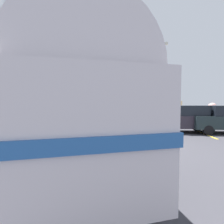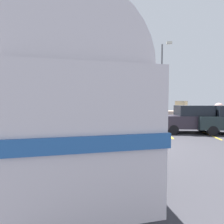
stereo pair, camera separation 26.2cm
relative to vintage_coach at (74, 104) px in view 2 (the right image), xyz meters
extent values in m
cube|color=#38373D|center=(1.57, 3.00, -2.04)|extent=(32.00, 26.00, 0.02)
cube|color=#C1A792|center=(1.57, 14.80, -1.50)|extent=(31.36, 1.80, 1.10)
cube|color=#CEB385|center=(-11.02, 15.22, -0.37)|extent=(1.24, 1.41, 1.17)
cube|color=#C0AD9F|center=(-7.91, 14.44, -0.54)|extent=(0.96, 1.02, 0.81)
sphere|color=tan|center=(-4.71, 15.19, -0.48)|extent=(0.93, 0.93, 0.93)
cube|color=#B69D94|center=(-1.94, 14.29, -0.56)|extent=(0.98, 0.95, 0.77)
cube|color=#C0A59E|center=(1.98, 14.91, -0.43)|extent=(1.26, 1.12, 1.05)
sphere|color=#B7A1A2|center=(5.17, 15.33, -0.52)|extent=(0.87, 0.87, 0.87)
cube|color=tan|center=(7.52, 15.16, -0.39)|extent=(1.50, 1.52, 1.13)
sphere|color=#D19B94|center=(11.31, 14.58, -0.49)|extent=(0.91, 0.91, 0.91)
cube|color=gold|center=(4.32, 6.50, -2.03)|extent=(0.12, 4.40, 0.01)
cube|color=gold|center=(6.92, 6.50, -2.03)|extent=(0.12, 4.40, 0.01)
cylinder|color=black|center=(-1.91, 2.08, -1.55)|extent=(0.58, 1.00, 0.96)
cylinder|color=black|center=(0.18, 2.82, -1.55)|extent=(0.58, 1.00, 0.96)
cylinder|color=black|center=(-0.17, -2.83, -1.55)|extent=(0.58, 1.00, 0.96)
cylinder|color=black|center=(1.91, -2.09, -1.55)|extent=(0.58, 1.00, 0.96)
cube|color=silver|center=(0.00, 0.00, -0.48)|extent=(5.06, 8.72, 2.10)
cylinder|color=silver|center=(0.00, 0.00, 0.57)|extent=(4.76, 8.34, 2.20)
cube|color=#26589C|center=(0.00, 0.00, -0.42)|extent=(5.13, 8.82, 0.20)
cube|color=black|center=(0.00, 0.00, 0.10)|extent=(4.98, 8.42, 0.64)
cube|color=silver|center=(-1.42, 4.02, -1.35)|extent=(2.20, 0.91, 0.28)
cylinder|color=black|center=(4.65, 5.78, -1.72)|extent=(0.63, 0.24, 0.62)
cylinder|color=black|center=(4.55, 7.30, -1.72)|extent=(0.63, 0.24, 0.62)
cylinder|color=black|center=(7.19, 5.95, -1.72)|extent=(0.63, 0.24, 0.62)
cylinder|color=black|center=(7.09, 7.48, -1.72)|extent=(0.63, 0.24, 0.62)
cube|color=#2D2731|center=(5.87, 6.63, -1.27)|extent=(4.21, 1.98, 0.84)
cube|color=black|center=(6.12, 6.64, -0.51)|extent=(2.30, 1.71, 0.68)
cylinder|color=black|center=(6.97, 5.62, -1.72)|extent=(0.63, 0.24, 0.62)
cylinder|color=black|center=(6.86, 7.15, -1.72)|extent=(0.63, 0.24, 0.62)
cylinder|color=#5B5B60|center=(4.52, 10.21, 1.53)|extent=(0.14, 0.14, 7.15)
cube|color=beige|center=(4.99, 9.56, 5.00)|extent=(0.44, 0.24, 0.18)
camera|label=1|loc=(1.81, -6.00, 0.09)|focal=28.38mm
camera|label=2|loc=(2.08, -5.97, 0.09)|focal=28.38mm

